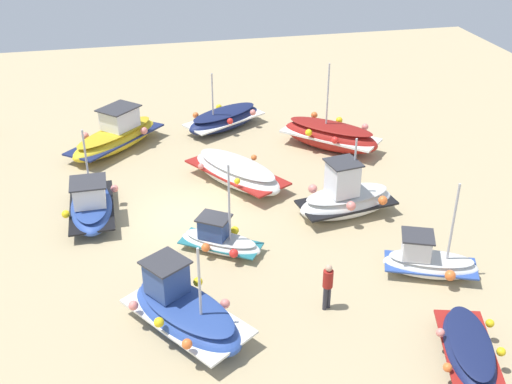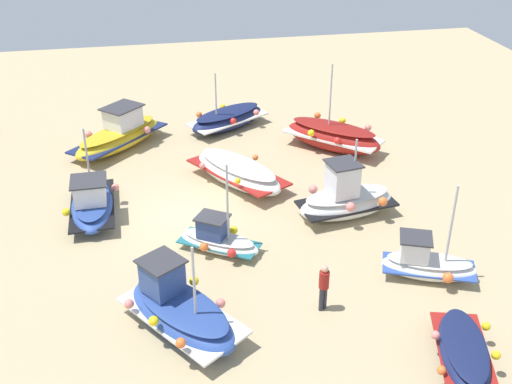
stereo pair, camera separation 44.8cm
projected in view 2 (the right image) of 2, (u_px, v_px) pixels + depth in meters
ground_plane at (181, 217)px, 24.96m from camera, size 50.79×50.79×0.00m
fishing_boat_0 at (119, 135)px, 30.37m from camera, size 5.02×5.00×2.04m
fishing_boat_1 at (426, 263)px, 21.24m from camera, size 2.30×3.39×3.53m
fishing_boat_2 at (238, 172)px, 27.18m from camera, size 5.15×4.20×1.08m
fishing_boat_3 at (180, 311)px, 18.84m from camera, size 4.59×3.92×3.31m
fishing_boat_4 at (333, 136)px, 30.20m from camera, size 4.54×4.65×4.20m
fishing_boat_5 at (228, 119)px, 32.54m from camera, size 3.61×4.60×3.14m
fishing_boat_6 at (346, 199)px, 24.67m from camera, size 2.29×4.15×3.26m
fishing_boat_7 at (92, 202)px, 24.79m from camera, size 4.18×2.15×3.40m
fishing_boat_8 at (464, 353)px, 17.59m from camera, size 3.75×2.31×0.89m
fishing_boat_9 at (218, 239)px, 22.68m from camera, size 2.59×3.13×3.50m
person_walking at (324, 285)px, 19.51m from camera, size 0.32×0.32×1.64m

